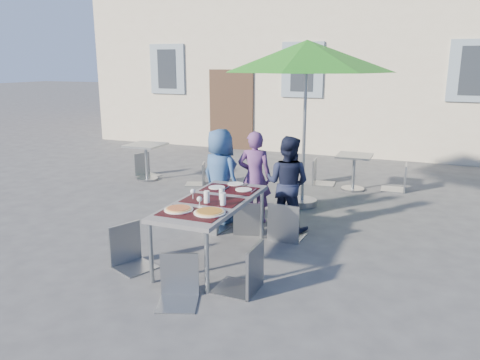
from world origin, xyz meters
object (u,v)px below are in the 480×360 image
at_px(cafe_table_0, 146,155).
at_px(bg_chair_r_1, 401,161).
at_px(child_2, 287,183).
at_px(chair_4, 246,239).
at_px(chair_2, 286,198).
at_px(chair_5, 177,252).
at_px(chair_0, 208,196).
at_px(chair_3, 128,221).
at_px(pizza_near_right, 210,212).
at_px(child_1, 255,177).
at_px(child_0, 220,176).
at_px(patio_umbrella, 307,57).
at_px(cafe_table_1, 354,167).
at_px(bg_chair_l_1, 320,157).
at_px(bg_chair_l_0, 144,151).
at_px(dining_table, 212,205).
at_px(chair_1, 248,198).
at_px(bg_chair_r_0, 199,161).
at_px(pizza_near_left, 179,209).

bearing_deg(cafe_table_0, bg_chair_r_1, 12.55).
relative_size(child_2, chair_4, 1.37).
height_order(chair_2, chair_5, chair_2).
height_order(chair_0, chair_3, chair_3).
relative_size(pizza_near_right, child_1, 0.26).
bearing_deg(child_0, chair_5, 126.75).
height_order(pizza_near_right, chair_3, chair_3).
distance_m(patio_umbrella, bg_chair_r_1, 2.91).
distance_m(cafe_table_1, bg_chair_l_1, 0.75).
relative_size(child_1, chair_4, 1.39).
bearing_deg(bg_chair_l_0, dining_table, -46.78).
height_order(dining_table, bg_chair_r_1, bg_chair_r_1).
distance_m(child_0, chair_1, 0.70).
relative_size(pizza_near_right, bg_chair_l_1, 0.38).
relative_size(dining_table, child_2, 1.34).
bearing_deg(chair_4, dining_table, 136.61).
relative_size(child_1, chair_1, 1.54).
bearing_deg(chair_0, bg_chair_r_1, 54.75).
xyz_separation_m(child_1, patio_umbrella, (0.47, 1.07, 1.76)).
relative_size(pizza_near_right, chair_4, 0.35).
relative_size(chair_5, bg_chair_r_0, 1.08).
xyz_separation_m(child_1, chair_0, (-0.46, -0.67, -0.17)).
height_order(chair_4, cafe_table_0, chair_4).
distance_m(chair_5, bg_chair_r_1, 5.64).
xyz_separation_m(chair_5, cafe_table_0, (-3.12, 4.24, -0.00)).
bearing_deg(cafe_table_1, dining_table, -105.76).
bearing_deg(child_2, pizza_near_right, 85.10).
bearing_deg(chair_1, chair_3, -120.61).
relative_size(chair_4, cafe_table_0, 1.33).
xyz_separation_m(chair_5, patio_umbrella, (0.34, 3.69, 1.94)).
xyz_separation_m(pizza_near_left, bg_chair_l_1, (0.59, 4.67, -0.22)).
bearing_deg(bg_chair_l_1, child_2, -87.13).
bearing_deg(bg_chair_l_1, bg_chair_r_1, 2.54).
relative_size(child_0, bg_chair_l_1, 1.52).
xyz_separation_m(bg_chair_l_0, bg_chair_r_0, (1.45, -0.27, -0.05)).
xyz_separation_m(pizza_near_left, bg_chair_l_0, (-3.07, 3.97, -0.23)).
bearing_deg(chair_3, chair_1, 59.39).
relative_size(chair_5, patio_umbrella, 0.33).
distance_m(child_0, bg_chair_r_1, 3.80).
distance_m(dining_table, chair_3, 1.02).
bearing_deg(bg_chair_r_1, cafe_table_0, -167.45).
bearing_deg(patio_umbrella, bg_chair_l_1, 92.18).
bearing_deg(dining_table, bg_chair_l_0, 133.22).
bearing_deg(cafe_table_0, chair_0, -42.26).
distance_m(pizza_near_left, chair_4, 0.91).
relative_size(child_2, patio_umbrella, 0.50).
distance_m(chair_4, bg_chair_r_0, 4.60).
bearing_deg(bg_chair_l_0, child_1, -31.03).
relative_size(dining_table, pizza_near_left, 5.58).
bearing_deg(child_1, chair_5, 80.31).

